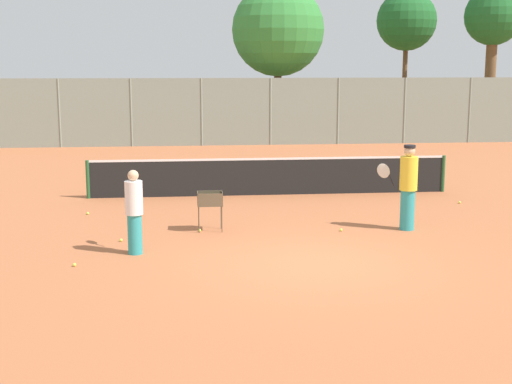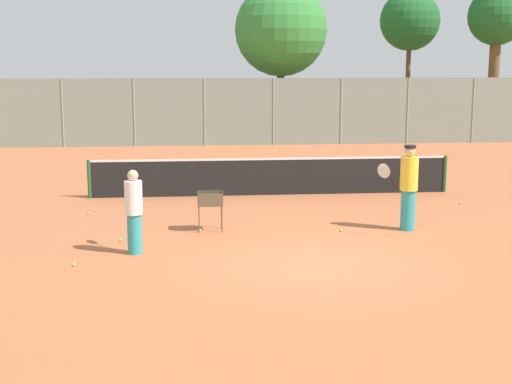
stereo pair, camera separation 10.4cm
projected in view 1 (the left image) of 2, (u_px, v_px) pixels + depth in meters
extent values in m
plane|color=#B7663D|center=(317.00, 264.00, 13.38)|extent=(80.00, 80.00, 0.00)
cylinder|color=#26592D|center=(88.00, 179.00, 19.80)|extent=(0.10, 0.10, 1.07)
cylinder|color=#26592D|center=(443.00, 174.00, 20.83)|extent=(0.10, 0.10, 1.07)
cube|color=black|center=(270.00, 177.00, 20.32)|extent=(10.22, 0.01, 1.01)
cube|color=white|center=(270.00, 159.00, 20.23)|extent=(10.22, 0.02, 0.06)
cylinder|color=gray|center=(59.00, 113.00, 31.68)|extent=(0.08, 0.08, 3.06)
cylinder|color=gray|center=(131.00, 113.00, 32.00)|extent=(0.08, 0.08, 3.06)
cylinder|color=gray|center=(202.00, 112.00, 32.32)|extent=(0.08, 0.08, 3.06)
cylinder|color=gray|center=(271.00, 112.00, 32.64)|extent=(0.08, 0.08, 3.06)
cylinder|color=gray|center=(338.00, 111.00, 32.96)|extent=(0.08, 0.08, 3.06)
cylinder|color=gray|center=(405.00, 111.00, 33.28)|extent=(0.08, 0.08, 3.06)
cylinder|color=gray|center=(470.00, 110.00, 33.60)|extent=(0.08, 0.08, 3.06)
cube|color=gray|center=(236.00, 112.00, 32.48)|extent=(28.43, 0.01, 3.06)
cylinder|color=brown|center=(278.00, 99.00, 34.58)|extent=(0.37, 0.37, 3.96)
sphere|color=#338438|center=(278.00, 30.00, 33.99)|extent=(4.41, 4.41, 4.41)
cylinder|color=brown|center=(489.00, 86.00, 36.03)|extent=(0.54, 0.54, 5.16)
sphere|color=#1E6028|center=(494.00, 16.00, 35.42)|extent=(2.88, 2.88, 2.88)
cylinder|color=brown|center=(404.00, 87.00, 37.73)|extent=(0.25, 0.25, 4.97)
sphere|color=#1E6028|center=(407.00, 21.00, 37.12)|extent=(3.11, 3.11, 3.11)
cylinder|color=teal|center=(135.00, 234.00, 14.05)|extent=(0.28, 0.28, 0.80)
cylinder|color=white|center=(134.00, 198.00, 13.92)|extent=(0.35, 0.35, 0.67)
sphere|color=#DBB28C|center=(133.00, 175.00, 13.84)|extent=(0.22, 0.22, 0.22)
cylinder|color=black|center=(133.00, 203.00, 14.28)|extent=(0.05, 0.15, 0.27)
ellipsoid|color=silver|center=(131.00, 190.00, 14.41)|extent=(0.09, 0.40, 0.43)
cylinder|color=teal|center=(407.00, 210.00, 16.08)|extent=(0.32, 0.32, 0.91)
cylinder|color=yellow|center=(409.00, 173.00, 15.93)|extent=(0.40, 0.40, 0.76)
sphere|color=#DBB28C|center=(410.00, 151.00, 15.84)|extent=(0.25, 0.25, 0.25)
cylinder|color=black|center=(410.00, 146.00, 15.83)|extent=(0.26, 0.26, 0.06)
cylinder|color=black|center=(391.00, 181.00, 16.10)|extent=(0.14, 0.09, 0.27)
ellipsoid|color=silver|center=(383.00, 171.00, 16.12)|extent=(0.37, 0.20, 0.43)
cylinder|color=brown|center=(199.00, 220.00, 15.79)|extent=(0.02, 0.02, 0.59)
cylinder|color=brown|center=(222.00, 219.00, 15.84)|extent=(0.02, 0.02, 0.59)
cylinder|color=brown|center=(199.00, 217.00, 16.14)|extent=(0.02, 0.02, 0.59)
cylinder|color=brown|center=(221.00, 216.00, 16.20)|extent=(0.02, 0.02, 0.59)
cube|color=brown|center=(210.00, 205.00, 15.94)|extent=(0.55, 0.40, 0.01)
cube|color=brown|center=(210.00, 200.00, 15.72)|extent=(0.55, 0.01, 0.30)
cube|color=brown|center=(210.00, 197.00, 16.11)|extent=(0.55, 0.01, 0.30)
cube|color=brown|center=(198.00, 199.00, 15.89)|extent=(0.01, 0.40, 0.30)
cube|color=brown|center=(222.00, 198.00, 15.94)|extent=(0.01, 0.40, 0.30)
sphere|color=#D1E54C|center=(209.00, 200.00, 16.06)|extent=(0.07, 0.07, 0.07)
sphere|color=#D1E54C|center=(213.00, 200.00, 16.00)|extent=(0.07, 0.07, 0.07)
sphere|color=#D1E54C|center=(219.00, 201.00, 15.86)|extent=(0.07, 0.07, 0.07)
sphere|color=#D1E54C|center=(200.00, 200.00, 15.98)|extent=(0.07, 0.07, 0.07)
sphere|color=#D1E54C|center=(211.00, 200.00, 15.99)|extent=(0.07, 0.07, 0.07)
sphere|color=#D1E54C|center=(213.00, 204.00, 15.80)|extent=(0.07, 0.07, 0.07)
sphere|color=#D1E54C|center=(209.00, 200.00, 15.98)|extent=(0.07, 0.07, 0.07)
sphere|color=#D1E54C|center=(217.00, 200.00, 16.00)|extent=(0.07, 0.07, 0.07)
sphere|color=#D1E54C|center=(407.00, 225.00, 16.50)|extent=(0.07, 0.07, 0.07)
sphere|color=#D1E54C|center=(74.00, 265.00, 13.22)|extent=(0.07, 0.07, 0.07)
sphere|color=#D1E54C|center=(341.00, 230.00, 15.99)|extent=(0.07, 0.07, 0.07)
sphere|color=#D1E54C|center=(200.00, 230.00, 15.94)|extent=(0.07, 0.07, 0.07)
sphere|color=#D1E54C|center=(88.00, 213.00, 17.74)|extent=(0.07, 0.07, 0.07)
sphere|color=#D1E54C|center=(121.00, 240.00, 15.06)|extent=(0.07, 0.07, 0.07)
sphere|color=#D1E54C|center=(460.00, 202.00, 19.14)|extent=(0.07, 0.07, 0.07)
cube|color=#232328|center=(130.00, 128.00, 36.22)|extent=(4.20, 1.70, 0.90)
cube|color=#33383D|center=(126.00, 113.00, 36.06)|extent=(2.20, 1.50, 0.70)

